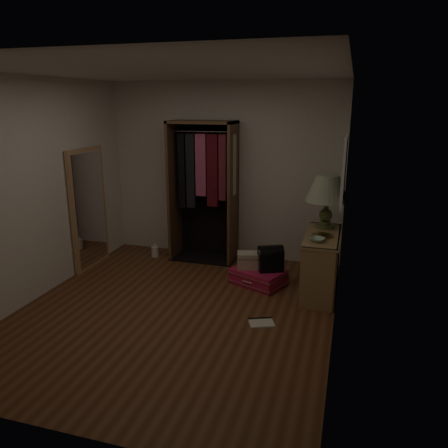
% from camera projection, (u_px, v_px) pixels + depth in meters
% --- Properties ---
extents(ground, '(4.00, 4.00, 0.00)m').
position_uv_depth(ground, '(176.00, 311.00, 4.99)').
color(ground, '#572F18').
rests_on(ground, ground).
extents(room_walls, '(3.52, 4.02, 2.60)m').
position_uv_depth(room_walls, '(179.00, 181.00, 4.60)').
color(room_walls, silver).
rests_on(room_walls, ground).
extents(console_bookshelf, '(0.42, 1.12, 0.75)m').
position_uv_depth(console_bookshelf, '(321.00, 261.00, 5.43)').
color(console_bookshelf, '#9A764A').
rests_on(console_bookshelf, ground).
extents(open_wardrobe, '(0.96, 0.50, 2.05)m').
position_uv_depth(open_wardrobe, '(205.00, 180.00, 6.36)').
color(open_wardrobe, brown).
rests_on(open_wardrobe, ground).
extents(floor_mirror, '(0.06, 0.80, 1.70)m').
position_uv_depth(floor_mirror, '(89.00, 209.00, 6.14)').
color(floor_mirror, tan).
rests_on(floor_mirror, ground).
extents(pink_suitcase, '(0.80, 0.70, 0.20)m').
position_uv_depth(pink_suitcase, '(258.00, 277.00, 5.71)').
color(pink_suitcase, '#C01742').
rests_on(pink_suitcase, ground).
extents(train_case, '(0.35, 0.28, 0.22)m').
position_uv_depth(train_case, '(249.00, 260.00, 5.71)').
color(train_case, '#B8AB8C').
rests_on(train_case, pink_suitcase).
extents(black_bag, '(0.37, 0.31, 0.34)m').
position_uv_depth(black_bag, '(270.00, 258.00, 5.60)').
color(black_bag, black).
rests_on(black_bag, pink_suitcase).
extents(table_lamp, '(0.72, 0.72, 0.68)m').
position_uv_depth(table_lamp, '(327.00, 190.00, 5.45)').
color(table_lamp, '#495429').
rests_on(table_lamp, console_bookshelf).
extents(brass_tray, '(0.29, 0.29, 0.02)m').
position_uv_depth(brass_tray, '(323.00, 236.00, 5.22)').
color(brass_tray, '#A37E3F').
rests_on(brass_tray, console_bookshelf).
extents(ceramic_bowl, '(0.22, 0.22, 0.04)m').
position_uv_depth(ceramic_bowl, '(317.00, 240.00, 5.04)').
color(ceramic_bowl, '#9AB798').
rests_on(ceramic_bowl, console_bookshelf).
extents(white_jug, '(0.14, 0.14, 0.19)m').
position_uv_depth(white_jug, '(155.00, 251.00, 6.72)').
color(white_jug, white).
rests_on(white_jug, ground).
extents(floor_book, '(0.32, 0.29, 0.02)m').
position_uv_depth(floor_book, '(261.00, 322.00, 4.71)').
color(floor_book, beige).
rests_on(floor_book, ground).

